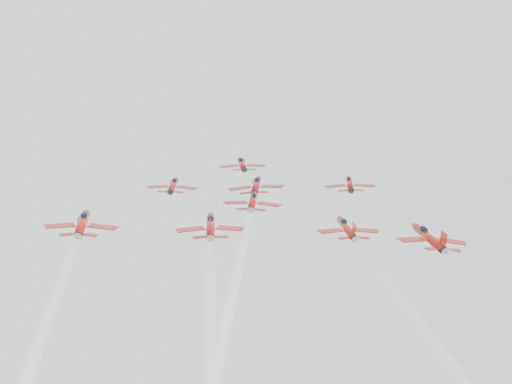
{
  "coord_description": "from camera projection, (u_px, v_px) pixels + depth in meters",
  "views": [
    {
      "loc": [
        -2.7,
        -114.58,
        109.45
      ],
      "look_at": [
        0.0,
        2.0,
        139.99
      ],
      "focal_mm": 50.0,
      "sensor_mm": 36.0,
      "label": 1
    }
  ],
  "objects": [
    {
      "name": "jet_lead",
      "position": [
        242.0,
        164.0,
        146.74
      ],
      "size": [
        9.81,
        12.67,
        7.62
      ],
      "rotation": [
        0.5,
        -0.06,
        0.08
      ],
      "color": "#AE1013"
    },
    {
      "name": "jet_row2_left",
      "position": [
        173.0,
        185.0,
        127.98
      ],
      "size": [
        9.15,
        11.81,
        7.1
      ],
      "rotation": [
        0.5,
        0.03,
        0.0
      ],
      "color": "#A8101F"
    },
    {
      "name": "jet_row2_center",
      "position": [
        256.0,
        185.0,
        128.8
      ],
      "size": [
        10.29,
        13.29,
        7.99
      ],
      "rotation": [
        0.5,
        -0.03,
        -0.13
      ],
      "color": "maroon"
    },
    {
      "name": "jet_row2_right",
      "position": [
        349.0,
        184.0,
        130.62
      ],
      "size": [
        9.4,
        12.13,
        7.29
      ],
      "rotation": [
        0.5,
        0.0,
        -0.11
      ],
      "color": "maroon"
    },
    {
      "name": "jet_center",
      "position": [
        260.0,
        319.0,
        72.11
      ],
      "size": [
        9.71,
        92.99,
        51.56
      ],
      "rotation": [
        0.5,
        0.06,
        -0.05
      ],
      "color": "#9C120E"
    },
    {
      "name": "jet_rear_right",
      "position": [
        420.0,
        377.0,
        60.87
      ],
      "size": [
        9.05,
        86.66,
        48.05
      ],
      "rotation": [
        0.5,
        -0.03,
        0.07
      ],
      "color": "#A51F0F"
    }
  ]
}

